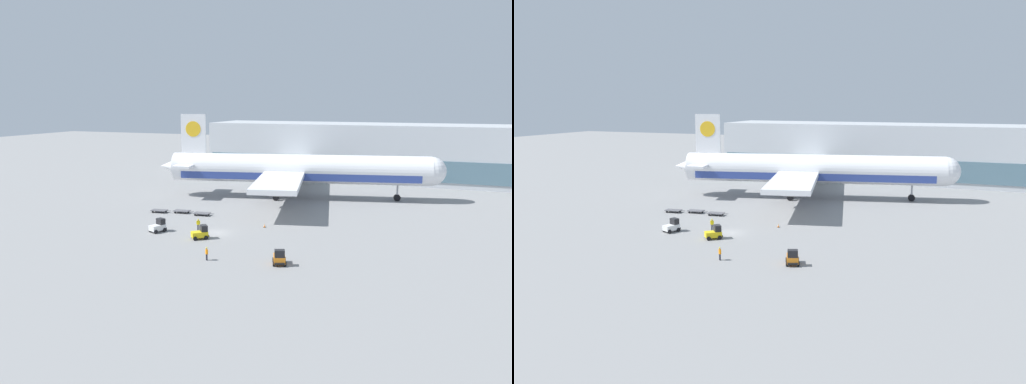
# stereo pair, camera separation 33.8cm
# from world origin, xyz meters

# --- Properties ---
(ground_plane) EXTENTS (400.00, 400.00, 0.00)m
(ground_plane) POSITION_xyz_m (0.00, 0.00, 0.00)
(ground_plane) COLOR gray
(terminal_building) EXTENTS (90.00, 18.20, 14.00)m
(terminal_building) POSITION_xyz_m (17.87, 62.16, 6.99)
(terminal_building) COLOR #B2B7BC
(terminal_building) RESTS_ON ground_plane
(airplane_main) EXTENTS (57.35, 48.60, 17.00)m
(airplane_main) POSITION_xyz_m (3.11, 30.76, 5.84)
(airplane_main) COLOR white
(airplane_main) RESTS_ON ground_plane
(baggage_tug_foreground) EXTENTS (2.37, 2.79, 2.00)m
(baggage_tug_foreground) POSITION_xyz_m (-8.52, -2.46, 0.88)
(baggage_tug_foreground) COLOR silver
(baggage_tug_foreground) RESTS_ON ground_plane
(baggage_tug_mid) EXTENTS (2.30, 2.77, 2.00)m
(baggage_tug_mid) POSITION_xyz_m (13.62, -10.62, 0.88)
(baggage_tug_mid) COLOR orange
(baggage_tug_mid) RESTS_ON ground_plane
(baggage_tug_far) EXTENTS (2.78, 2.68, 2.00)m
(baggage_tug_far) POSITION_xyz_m (-0.64, -3.73, 0.88)
(baggage_tug_far) COLOR yellow
(baggage_tug_far) RESTS_ON ground_plane
(baggage_dolly_lead) EXTENTS (3.76, 1.74, 0.48)m
(baggage_dolly_lead) POSITION_xyz_m (-15.50, 9.10, 0.39)
(baggage_dolly_lead) COLOR #56565B
(baggage_dolly_lead) RESTS_ON ground_plane
(baggage_dolly_second) EXTENTS (3.76, 1.74, 0.48)m
(baggage_dolly_second) POSITION_xyz_m (-11.55, 10.17, 0.39)
(baggage_dolly_second) COLOR #56565B
(baggage_dolly_second) RESTS_ON ground_plane
(baggage_dolly_third) EXTENTS (3.76, 1.74, 0.48)m
(baggage_dolly_third) POSITION_xyz_m (-7.32, 9.71, 0.39)
(baggage_dolly_third) COLOR #56565B
(baggage_dolly_third) RESTS_ON ground_plane
(ground_crew_near) EXTENTS (0.47, 0.39, 1.77)m
(ground_crew_near) POSITION_xyz_m (-3.30, 0.63, 1.04)
(ground_crew_near) COLOR black
(ground_crew_near) RESTS_ON ground_plane
(ground_crew_far) EXTENTS (0.45, 0.40, 1.69)m
(ground_crew_far) POSITION_xyz_m (4.59, -12.28, 0.99)
(ground_crew_far) COLOR black
(ground_crew_far) RESTS_ON ground_plane
(traffic_cone_near) EXTENTS (0.40, 0.40, 0.56)m
(traffic_cone_near) POSITION_xyz_m (5.72, 5.85, 0.27)
(traffic_cone_near) COLOR black
(traffic_cone_near) RESTS_ON ground_plane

